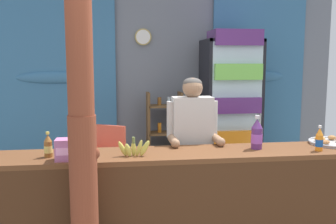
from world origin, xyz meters
name	(u,v)px	position (x,y,z in m)	size (l,w,h in m)	color
back_wall_curtained	(156,82)	(-0.02, 2.82, 1.36)	(5.12, 0.22, 2.66)	slate
stall_counter	(179,197)	(-0.08, 0.42, 0.55)	(3.14, 0.51, 0.90)	brown
timber_post	(82,123)	(-0.81, 0.10, 1.23)	(0.21, 0.19, 2.58)	brown
drink_fridge	(231,102)	(0.93, 2.33, 1.12)	(0.73, 0.67, 2.05)	black
bottle_shelf_rack	(164,136)	(0.06, 2.51, 0.64)	(0.48, 0.28, 1.24)	brown
plastic_lawn_chair	(106,156)	(-0.72, 2.09, 0.49)	(0.60, 0.60, 0.86)	#E5563D
shopkeeper	(192,137)	(0.14, 0.95, 0.94)	(0.49, 0.42, 1.50)	#28282D
soda_bottle_grape_soda	(257,135)	(0.62, 0.55, 1.03)	(0.10, 0.10, 0.29)	#56286B
soda_bottle_iced_tea	(48,146)	(-1.11, 0.50, 0.99)	(0.06, 0.06, 0.20)	brown
soda_bottle_orange_soda	(319,140)	(1.12, 0.41, 1.00)	(0.06, 0.06, 0.22)	orange
snack_box_wafer	(71,149)	(-0.92, 0.39, 0.99)	(0.23, 0.14, 0.16)	#B76699
pastry_tray	(333,142)	(1.38, 0.64, 0.92)	(0.44, 0.44, 0.07)	#BCBCC1
banana_bunch	(134,148)	(-0.44, 0.44, 0.97)	(0.27, 0.06, 0.16)	#CCC14C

